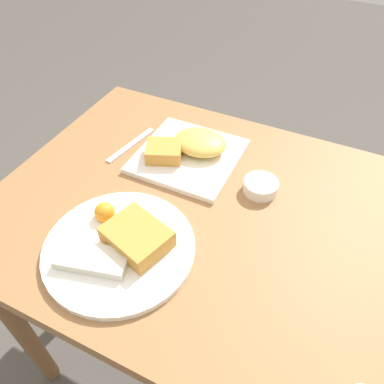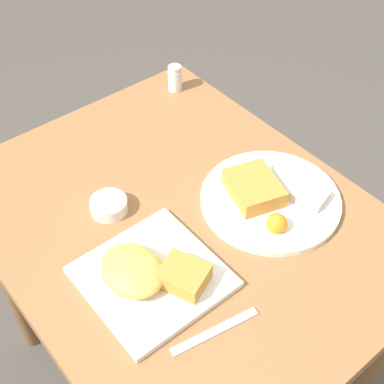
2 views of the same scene
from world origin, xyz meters
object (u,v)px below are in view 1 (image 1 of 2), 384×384
Objects in this scene: plate_square_near at (190,150)px; butter_knife at (131,145)px; plate_oval_far at (121,245)px; sauce_ramekin at (261,186)px.

butter_knife is at bearing 8.94° from plate_square_near.
plate_oval_far is 3.81× the size of sauce_ramekin.
plate_oval_far is at bearing 39.28° from butter_knife.
sauce_ramekin is (-0.20, 0.04, -0.01)m from plate_square_near.
plate_square_near is 1.42× the size of butter_knife.
plate_square_near is 0.17m from butter_knife.
plate_square_near is at bearing -89.36° from plate_oval_far.
plate_oval_far is 0.35m from sauce_ramekin.
plate_square_near is at bearing 109.23° from butter_knife.
plate_square_near reaches higher than plate_oval_far.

